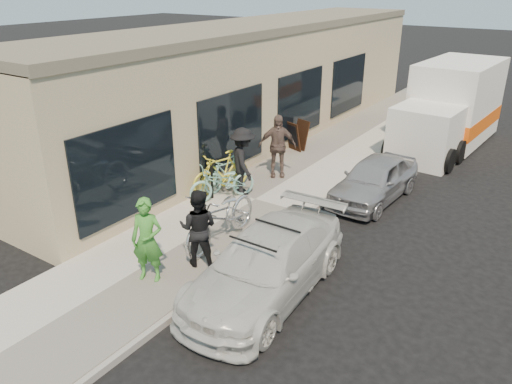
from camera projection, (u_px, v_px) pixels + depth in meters
The scene contains 17 objects.
ground at pixel (254, 278), 10.19m from camera, with size 120.00×120.00×0.00m, color black.
sidewalk at pixel (255, 201), 13.47m from camera, with size 3.00×34.00×0.15m, color #B4AEA2.
curb at pixel (306, 216), 12.68m from camera, with size 0.12×34.00×0.13m, color gray.
storefront at pixel (259, 83), 18.12m from camera, with size 3.60×20.00×4.22m.
bike_rack at pixel (214, 175), 13.56m from camera, with size 0.31×0.60×0.91m.
sandwich_board at pixel (297, 136), 17.08m from camera, with size 0.78×0.79×1.00m.
sedan_white at pixel (267, 264), 9.46m from camera, with size 2.01×4.47×1.31m.
sedan_silver at pixel (374, 179), 13.54m from camera, with size 1.41×3.50×1.19m, color #9E9EA3.
moving_truck at pixel (451, 110), 17.80m from camera, with size 2.57×6.08×2.93m.
tandem_bike at pixel (222, 217), 10.98m from camera, with size 0.86×2.47×1.30m, color silver.
woman_rider at pixel (147, 240), 9.56m from camera, with size 0.63×0.41×1.72m, color #3D8C2E.
man_standing at pixel (198, 228), 10.09m from camera, with size 0.81×0.63×1.66m, color black.
cruiser_bike_a at pixel (227, 173), 13.87m from camera, with size 0.45×1.59×0.96m, color #88CCBF.
cruiser_bike_b at pixel (223, 182), 13.25m from camera, with size 0.65×1.86×0.98m, color #88CCBF.
cruiser_bike_c at pixel (221, 172), 13.71m from camera, with size 0.53×1.89×1.13m, color yellow.
bystander_a at pixel (243, 161), 13.46m from camera, with size 1.20×0.69×1.85m, color black.
bystander_b at pixel (277, 146), 14.65m from camera, with size 1.10×0.46×1.88m, color brown.
Camera 1 is at (4.89, -7.15, 5.64)m, focal length 35.00 mm.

